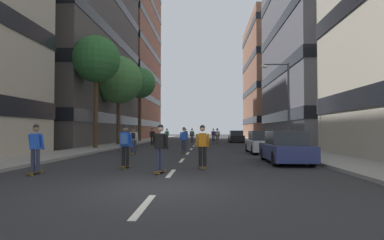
{
  "coord_description": "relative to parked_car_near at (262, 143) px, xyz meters",
  "views": [
    {
      "loc": [
        1.31,
        -8.61,
        1.56
      ],
      "look_at": [
        0.0,
        19.19,
        2.45
      ],
      "focal_mm": 30.08,
      "sensor_mm": 36.0,
      "label": 1
    }
  ],
  "objects": [
    {
      "name": "street_tree_near",
      "position": [
        -12.78,
        20.66,
        7.21
      ],
      "size": [
        4.15,
        4.15,
        9.9
      ],
      "color": "#4C3823",
      "rests_on": "sidewalk_left"
    },
    {
      "name": "skater_8",
      "position": [
        -8.59,
        -1.13,
        0.32
      ],
      "size": [
        0.54,
        0.91,
        1.78
      ],
      "color": "brown",
      "rests_on": "ground_plane"
    },
    {
      "name": "parked_car_mid",
      "position": [
        0.0,
        -6.6,
        0.0
      ],
      "size": [
        1.82,
        4.4,
        1.52
      ],
      "color": "navy",
      "rests_on": "ground_plane"
    },
    {
      "name": "skater_12",
      "position": [
        -9.83,
        -10.99,
        0.29
      ],
      "size": [
        0.53,
        0.9,
        1.78
      ],
      "color": "brown",
      "rests_on": "ground_plane"
    },
    {
      "name": "skater_0",
      "position": [
        -10.05,
        1.9,
        0.29
      ],
      "size": [
        0.55,
        0.91,
        1.78
      ],
      "color": "brown",
      "rests_on": "ground_plane"
    },
    {
      "name": "building_left_far",
      "position": [
        -22.77,
        38.87,
        18.07
      ],
      "size": [
        17.14,
        22.92,
        37.36
      ],
      "color": "brown",
      "rests_on": "ground_plane"
    },
    {
      "name": "street_tree_far",
      "position": [
        -12.78,
        10.14,
        5.99
      ],
      "size": [
        4.86,
        4.86,
        9.0
      ],
      "color": "#4C3823",
      "rests_on": "sidewalk_left"
    },
    {
      "name": "skater_10",
      "position": [
        -7.12,
        -9.0,
        0.32
      ],
      "size": [
        0.54,
        0.91,
        1.78
      ],
      "color": "brown",
      "rests_on": "ground_plane"
    },
    {
      "name": "skater_1",
      "position": [
        -6.61,
        20.77,
        0.32
      ],
      "size": [
        0.54,
        0.91,
        1.78
      ],
      "color": "brown",
      "rests_on": "ground_plane"
    },
    {
      "name": "skater_6",
      "position": [
        -5.58,
        17.13,
        0.32
      ],
      "size": [
        0.53,
        0.9,
        1.78
      ],
      "color": "brown",
      "rests_on": "ground_plane"
    },
    {
      "name": "sidewalk_left",
      "position": [
        -12.78,
        17.69,
        -0.63
      ],
      "size": [
        2.96,
        76.31,
        0.14
      ],
      "primitive_type": "cube",
      "color": "gray",
      "rests_on": "ground_plane"
    },
    {
      "name": "building_left_mid",
      "position": [
        -22.77,
        14.29,
        15.86
      ],
      "size": [
        17.14,
        23.5,
        32.94
      ],
      "color": "#4C4744",
      "rests_on": "ground_plane"
    },
    {
      "name": "skater_2",
      "position": [
        -3.93,
        -8.98,
        0.29
      ],
      "size": [
        0.54,
        0.91,
        1.78
      ],
      "color": "brown",
      "rests_on": "ground_plane"
    },
    {
      "name": "skater_5",
      "position": [
        -2.63,
        13.0,
        0.32
      ],
      "size": [
        0.54,
        0.91,
        1.78
      ],
      "color": "brown",
      "rests_on": "ground_plane"
    },
    {
      "name": "building_right_mid",
      "position": [
        12.67,
        14.29,
        9.48
      ],
      "size": [
        17.14,
        20.01,
        20.18
      ],
      "color": "slate",
      "rests_on": "ground_plane"
    },
    {
      "name": "parked_car_far",
      "position": [
        0.0,
        19.57,
        0.0
      ],
      "size": [
        1.82,
        4.4,
        1.52
      ],
      "color": "black",
      "rests_on": "ground_plane"
    },
    {
      "name": "skater_9",
      "position": [
        -9.22,
        9.83,
        0.29
      ],
      "size": [
        0.57,
        0.92,
        1.78
      ],
      "color": "brown",
      "rests_on": "ground_plane"
    },
    {
      "name": "parked_car_near",
      "position": [
        0.0,
        0.0,
        0.0
      ],
      "size": [
        1.82,
        4.4,
        1.52
      ],
      "color": "silver",
      "rests_on": "ground_plane"
    },
    {
      "name": "skater_3",
      "position": [
        -5.33,
        -0.11,
        0.29
      ],
      "size": [
        0.55,
        0.92,
        1.78
      ],
      "color": "brown",
      "rests_on": "ground_plane"
    },
    {
      "name": "skater_11",
      "position": [
        -5.44,
        -10.5,
        0.29
      ],
      "size": [
        0.57,
        0.92,
        1.78
      ],
      "color": "brown",
      "rests_on": "ground_plane"
    },
    {
      "name": "ground_plane",
      "position": [
        -5.05,
        14.22,
        -0.7
      ],
      "size": [
        166.49,
        166.49,
        0.0
      ],
      "primitive_type": "plane",
      "color": "#28282B"
    },
    {
      "name": "streetlamp_right",
      "position": [
        2.02,
        2.25,
        3.44
      ],
      "size": [
        2.13,
        0.3,
        6.5
      ],
      "color": "#3F3F44",
      "rests_on": "sidewalk_right"
    },
    {
      "name": "lane_markings",
      "position": [
        -5.05,
        14.47,
        -0.7
      ],
      "size": [
        0.16,
        62.2,
        0.01
      ],
      "color": "silver",
      "rests_on": "ground_plane"
    },
    {
      "name": "skater_4",
      "position": [
        -2.92,
        20.41,
        0.32
      ],
      "size": [
        0.56,
        0.92,
        1.78
      ],
      "color": "brown",
      "rests_on": "ground_plane"
    },
    {
      "name": "sidewalk_right",
      "position": [
        2.68,
        17.69,
        -0.63
      ],
      "size": [
        2.96,
        76.31,
        0.14
      ],
      "primitive_type": "cube",
      "color": "gray",
      "rests_on": "ground_plane"
    },
    {
      "name": "street_tree_mid",
      "position": [
        -12.78,
        3.51,
        6.61
      ],
      "size": [
        3.83,
        3.83,
        9.15
      ],
      "color": "#4C3823",
      "rests_on": "sidewalk_left"
    },
    {
      "name": "building_right_far",
      "position": [
        12.67,
        38.87,
        10.48
      ],
      "size": [
        17.14,
        19.6,
        22.18
      ],
      "color": "#9E6B51",
      "rests_on": "ground_plane"
    },
    {
      "name": "skater_7",
      "position": [
        -8.89,
        18.85,
        0.29
      ],
      "size": [
        0.56,
        0.92,
        1.78
      ],
      "color": "brown",
      "rests_on": "ground_plane"
    }
  ]
}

